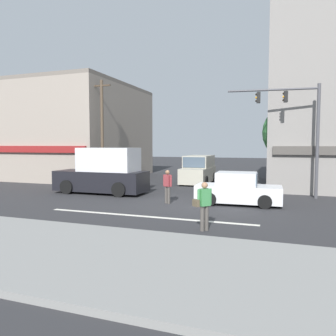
% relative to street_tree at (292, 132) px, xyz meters
% --- Properties ---
extents(ground_plane, '(120.00, 120.00, 0.00)m').
position_rel_street_tree_xyz_m(ground_plane, '(-5.71, -6.68, -3.71)').
color(ground_plane, '#2B2B2D').
extents(lane_marking_stripe, '(9.00, 0.24, 0.01)m').
position_rel_street_tree_xyz_m(lane_marking_stripe, '(-5.71, -10.18, -3.71)').
color(lane_marking_stripe, silver).
rests_on(lane_marking_stripe, ground).
extents(sidewalk_curb, '(40.00, 5.00, 0.16)m').
position_rel_street_tree_xyz_m(sidewalk_curb, '(-5.71, -15.18, -3.63)').
color(sidewalk_curb, gray).
rests_on(sidewalk_curb, ground).
extents(building_left_block, '(11.11, 11.88, 8.26)m').
position_rel_street_tree_xyz_m(building_left_block, '(-18.93, 3.47, 0.42)').
color(building_left_block, gray).
rests_on(building_left_block, ground).
extents(street_tree, '(3.66, 3.66, 5.55)m').
position_rel_street_tree_xyz_m(street_tree, '(0.00, 0.00, 0.00)').
color(street_tree, '#4C3823').
rests_on(street_tree, ground).
extents(utility_pole_near_left, '(1.40, 0.22, 7.54)m').
position_rel_street_tree_xyz_m(utility_pole_near_left, '(-12.82, -1.60, 0.21)').
color(utility_pole_near_left, brown).
rests_on(utility_pole_near_left, ground).
extents(utility_pole_far_right, '(1.40, 0.22, 7.47)m').
position_rel_street_tree_xyz_m(utility_pole_far_right, '(2.19, 2.52, 0.17)').
color(utility_pole_far_right, brown).
rests_on(utility_pole_far_right, ground).
extents(traffic_light_mast, '(4.87, 0.69, 6.20)m').
position_rel_street_tree_xyz_m(traffic_light_mast, '(0.27, -3.01, 0.47)').
color(traffic_light_mast, '#47474C').
rests_on(traffic_light_mast, ground).
extents(sedan_approaching_near, '(4.17, 2.01, 1.58)m').
position_rel_street_tree_xyz_m(sedan_approaching_near, '(-2.54, -6.10, -3.00)').
color(sedan_approaching_near, silver).
rests_on(sedan_approaching_near, ground).
extents(box_truck_crossing_leftbound, '(5.61, 2.26, 2.75)m').
position_rel_street_tree_xyz_m(box_truck_crossing_leftbound, '(-10.66, -5.08, -2.46)').
color(box_truck_crossing_leftbound, black).
rests_on(box_truck_crossing_leftbound, ground).
extents(van_waiting_far, '(2.06, 4.61, 2.11)m').
position_rel_street_tree_xyz_m(van_waiting_far, '(-6.58, 1.96, -2.71)').
color(van_waiting_far, '#B7B29E').
rests_on(van_waiting_far, ground).
extents(pedestrian_foreground_with_bag, '(0.59, 0.57, 1.67)m').
position_rel_street_tree_xyz_m(pedestrian_foreground_with_bag, '(-2.97, -11.55, -2.76)').
color(pedestrian_foreground_with_bag, '#4C4742').
rests_on(pedestrian_foreground_with_bag, ground).
extents(pedestrian_mid_crossing, '(0.53, 0.35, 1.67)m').
position_rel_street_tree_xyz_m(pedestrian_mid_crossing, '(-5.89, -7.04, -2.76)').
color(pedestrian_mid_crossing, '#4C4742').
rests_on(pedestrian_mid_crossing, ground).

